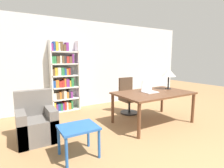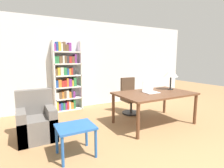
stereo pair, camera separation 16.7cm
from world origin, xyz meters
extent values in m
cube|color=silver|center=(0.00, 4.53, 1.35)|extent=(8.00, 0.06, 2.70)
cube|color=brown|center=(0.83, 2.27, 0.73)|extent=(1.78, 1.10, 0.04)
cylinder|color=brown|center=(0.00, 1.78, 0.35)|extent=(0.07, 0.07, 0.71)
cylinder|color=brown|center=(1.66, 1.78, 0.35)|extent=(0.07, 0.07, 0.71)
cylinder|color=brown|center=(0.00, 2.76, 0.35)|extent=(0.07, 0.07, 0.71)
cylinder|color=brown|center=(1.66, 2.76, 0.35)|extent=(0.07, 0.07, 0.71)
cube|color=silver|center=(0.75, 2.29, 0.76)|extent=(0.33, 0.26, 0.02)
cube|color=silver|center=(0.75, 2.41, 0.89)|extent=(0.33, 0.03, 0.26)
cube|color=#19233D|center=(0.75, 2.41, 0.90)|extent=(0.30, 0.03, 0.23)
cylinder|color=black|center=(1.48, 2.40, 0.76)|extent=(0.15, 0.15, 0.01)
cylinder|color=black|center=(1.48, 2.40, 0.92)|extent=(0.04, 0.04, 0.32)
cone|color=silver|center=(1.48, 2.40, 1.17)|extent=(0.36, 0.36, 0.19)
cylinder|color=black|center=(0.78, 3.15, 0.02)|extent=(0.50, 0.50, 0.04)
cylinder|color=#262626|center=(0.78, 3.15, 0.20)|extent=(0.06, 0.06, 0.32)
cube|color=#4C3828|center=(0.78, 3.15, 0.41)|extent=(0.46, 0.46, 0.10)
cube|color=#4C3828|center=(0.78, 3.34, 0.73)|extent=(0.43, 0.08, 0.54)
cube|color=#2356A3|center=(-1.22, 1.79, 0.48)|extent=(0.58, 0.49, 0.04)
cylinder|color=#2356A3|center=(-1.47, 1.58, 0.23)|extent=(0.04, 0.04, 0.46)
cylinder|color=#2356A3|center=(-0.96, 1.58, 0.23)|extent=(0.04, 0.04, 0.46)
cylinder|color=#2356A3|center=(-1.47, 2.00, 0.23)|extent=(0.04, 0.04, 0.46)
cylinder|color=#2356A3|center=(-0.96, 2.00, 0.23)|extent=(0.04, 0.04, 0.46)
cube|color=#66605B|center=(-1.70, 2.71, 0.22)|extent=(0.68, 0.67, 0.44)
cube|color=#66605B|center=(-1.70, 2.96, 0.68)|extent=(0.68, 0.16, 0.49)
cube|color=#66605B|center=(-1.96, 2.71, 0.31)|extent=(0.16, 0.67, 0.61)
cube|color=#66605B|center=(-1.44, 2.71, 0.31)|extent=(0.16, 0.67, 0.61)
cube|color=white|center=(-1.06, 4.34, 1.02)|extent=(0.04, 0.28, 2.04)
cube|color=white|center=(-0.28, 4.34, 1.02)|extent=(0.04, 0.28, 2.04)
cube|color=white|center=(-0.67, 4.34, 0.02)|extent=(0.78, 0.28, 0.04)
cube|color=gold|center=(-1.02, 4.34, 0.16)|extent=(0.06, 0.24, 0.26)
cube|color=#7F338C|center=(-0.96, 4.34, 0.13)|extent=(0.04, 0.24, 0.19)
cube|color=#234C99|center=(-0.89, 4.34, 0.14)|extent=(0.06, 0.24, 0.21)
cube|color=#2D7F47|center=(-0.83, 4.34, 0.14)|extent=(0.05, 0.24, 0.20)
cube|color=#7F338C|center=(-0.77, 4.34, 0.14)|extent=(0.04, 0.24, 0.20)
cube|color=#B72D28|center=(-0.72, 4.34, 0.16)|extent=(0.05, 0.24, 0.24)
cube|color=silver|center=(-0.66, 4.34, 0.15)|extent=(0.05, 0.24, 0.22)
cube|color=orange|center=(-0.59, 4.34, 0.13)|extent=(0.08, 0.24, 0.19)
cube|color=#2D7F47|center=(-0.52, 4.34, 0.16)|extent=(0.05, 0.24, 0.25)
cube|color=white|center=(-0.67, 4.34, 0.36)|extent=(0.78, 0.28, 0.04)
cube|color=silver|center=(-1.00, 4.34, 0.47)|extent=(0.08, 0.24, 0.18)
cube|color=brown|center=(-0.91, 4.34, 0.47)|extent=(0.08, 0.24, 0.19)
cube|color=orange|center=(-0.85, 4.34, 0.48)|extent=(0.05, 0.24, 0.20)
cube|color=brown|center=(-0.79, 4.34, 0.49)|extent=(0.07, 0.24, 0.22)
cube|color=silver|center=(-0.71, 4.34, 0.49)|extent=(0.08, 0.24, 0.22)
cube|color=orange|center=(-0.64, 4.34, 0.47)|extent=(0.06, 0.24, 0.18)
cube|color=#333338|center=(-0.58, 4.34, 0.50)|extent=(0.05, 0.24, 0.25)
cube|color=#7F338C|center=(-0.52, 4.34, 0.47)|extent=(0.06, 0.24, 0.18)
cube|color=white|center=(-0.67, 4.34, 0.70)|extent=(0.78, 0.28, 0.04)
cube|color=#234C99|center=(-1.01, 4.34, 0.82)|extent=(0.08, 0.24, 0.20)
cube|color=orange|center=(-0.92, 4.34, 0.83)|extent=(0.09, 0.24, 0.22)
cube|color=#B72D28|center=(-0.83, 4.34, 0.81)|extent=(0.08, 0.24, 0.18)
cube|color=#B72D28|center=(-0.75, 4.34, 0.82)|extent=(0.06, 0.24, 0.20)
cube|color=orange|center=(-0.70, 4.34, 0.84)|extent=(0.05, 0.24, 0.25)
cube|color=#7F338C|center=(-0.62, 4.34, 0.83)|extent=(0.09, 0.24, 0.22)
cube|color=gold|center=(-0.55, 4.34, 0.81)|extent=(0.04, 0.24, 0.18)
cube|color=#2D7F47|center=(-0.48, 4.34, 0.84)|extent=(0.08, 0.24, 0.25)
cube|color=white|center=(-0.67, 4.34, 1.04)|extent=(0.78, 0.28, 0.04)
cube|color=brown|center=(-1.01, 4.34, 1.15)|extent=(0.06, 0.24, 0.19)
cube|color=gold|center=(-0.94, 4.34, 1.17)|extent=(0.07, 0.24, 0.22)
cube|color=silver|center=(-0.85, 4.34, 1.17)|extent=(0.09, 0.24, 0.23)
cube|color=#2D7F47|center=(-0.75, 4.34, 1.17)|extent=(0.09, 0.24, 0.22)
cube|color=#234C99|center=(-0.68, 4.34, 1.15)|extent=(0.05, 0.24, 0.19)
cube|color=orange|center=(-0.62, 4.34, 1.15)|extent=(0.06, 0.24, 0.19)
cube|color=#B72D28|center=(-0.56, 4.34, 1.16)|extent=(0.04, 0.24, 0.21)
cube|color=#333338|center=(-0.50, 4.34, 1.17)|extent=(0.06, 0.24, 0.22)
cube|color=white|center=(-0.67, 4.34, 1.38)|extent=(0.78, 0.28, 0.04)
cube|color=#2D7F47|center=(-1.01, 4.34, 1.50)|extent=(0.06, 0.24, 0.20)
cube|color=#2D7F47|center=(-0.95, 4.34, 1.50)|extent=(0.05, 0.24, 0.20)
cube|color=brown|center=(-0.87, 4.34, 1.50)|extent=(0.09, 0.24, 0.20)
cube|color=silver|center=(-0.79, 4.34, 1.51)|extent=(0.05, 0.24, 0.22)
cube|color=brown|center=(-0.73, 4.34, 1.50)|extent=(0.06, 0.24, 0.21)
cube|color=#333338|center=(-0.67, 4.34, 1.51)|extent=(0.06, 0.24, 0.22)
cube|color=#B72D28|center=(-0.60, 4.34, 1.50)|extent=(0.08, 0.24, 0.20)
cube|color=brown|center=(-0.51, 4.34, 1.50)|extent=(0.08, 0.24, 0.20)
cube|color=#7F338C|center=(-0.44, 4.34, 1.53)|extent=(0.05, 0.24, 0.26)
cube|color=white|center=(-0.67, 4.34, 1.72)|extent=(0.78, 0.28, 0.04)
cube|color=#7F338C|center=(-1.01, 4.34, 1.84)|extent=(0.06, 0.24, 0.20)
cube|color=#234C99|center=(-0.95, 4.34, 1.87)|extent=(0.05, 0.24, 0.25)
cube|color=gold|center=(-0.89, 4.34, 1.87)|extent=(0.07, 0.24, 0.26)
cube|color=silver|center=(-0.82, 4.34, 1.85)|extent=(0.05, 0.24, 0.22)
cube|color=brown|center=(-0.76, 4.34, 1.87)|extent=(0.07, 0.24, 0.26)
cube|color=brown|center=(-0.68, 4.34, 1.83)|extent=(0.07, 0.24, 0.19)
cube|color=#7F338C|center=(-0.60, 4.34, 1.86)|extent=(0.08, 0.24, 0.24)
camera|label=1|loc=(-2.09, -0.70, 1.55)|focal=28.00mm
camera|label=2|loc=(-1.95, -0.79, 1.55)|focal=28.00mm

